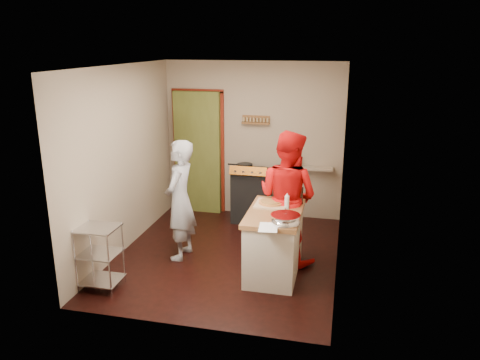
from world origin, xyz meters
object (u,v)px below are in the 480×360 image
person_stripe (180,200)px  person_red (287,197)px  stove (252,194)px  wire_shelving (99,254)px  island (275,240)px

person_stripe → person_red: (1.42, 0.27, 0.07)m
person_red → stove: bearing=-34.3°
wire_shelving → person_red: person_red is taller
wire_shelving → stove: bearing=63.1°
stove → person_stripe: (-0.67, -1.59, 0.38)m
stove → person_red: person_red is taller
person_stripe → island: bearing=84.1°
person_stripe → person_red: person_red is taller
stove → wire_shelving: size_ratio=1.26×
wire_shelving → island: 2.16m
island → person_red: 0.64m
stove → person_stripe: bearing=-112.7°
person_stripe → stove: bearing=159.6°
stove → island: bearing=-69.5°
stove → wire_shelving: 2.94m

